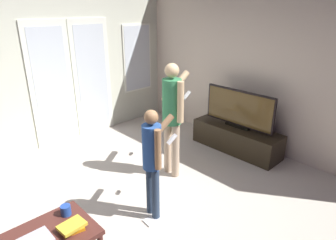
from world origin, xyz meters
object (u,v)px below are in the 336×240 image
object	(u,v)px
loose_keyboard	(162,215)
cup_near_edge	(66,210)
flat_screen_tv	(239,109)
book_stack	(72,227)
person_adult	(173,111)
person_child	(153,155)
tv_stand	(236,138)

from	to	relation	value
loose_keyboard	cup_near_edge	distance (m)	1.14
flat_screen_tv	book_stack	bearing A→B (deg)	-172.16
person_adult	person_child	size ratio (longest dim) A/B	1.24
tv_stand	person_adult	xyz separation A→B (m)	(-1.27, 0.21, 0.74)
person_adult	book_stack	world-z (taller)	person_adult
flat_screen_tv	person_adult	distance (m)	1.30
flat_screen_tv	loose_keyboard	distance (m)	2.15
flat_screen_tv	cup_near_edge	size ratio (longest dim) A/B	12.73
tv_stand	book_stack	distance (m)	3.10
person_adult	cup_near_edge	distance (m)	1.83
flat_screen_tv	person_adult	xyz separation A→B (m)	(-1.26, 0.21, 0.23)
loose_keyboard	book_stack	xyz separation A→B (m)	(-1.05, -0.05, 0.51)
tv_stand	flat_screen_tv	distance (m)	0.51
flat_screen_tv	loose_keyboard	world-z (taller)	flat_screen_tv
person_child	cup_near_edge	bearing A→B (deg)	175.01
person_adult	person_child	world-z (taller)	person_adult
book_stack	cup_near_edge	bearing A→B (deg)	76.75
tv_stand	person_child	xyz separation A→B (m)	(-2.05, -0.29, 0.56)
flat_screen_tv	cup_near_edge	world-z (taller)	flat_screen_tv
flat_screen_tv	person_child	distance (m)	2.07
loose_keyboard	person_adult	bearing A→B (deg)	38.09
person_adult	cup_near_edge	bearing A→B (deg)	-166.57
tv_stand	loose_keyboard	distance (m)	2.05
flat_screen_tv	person_adult	size ratio (longest dim) A/B	0.77
flat_screen_tv	tv_stand	bearing A→B (deg)	-65.47
flat_screen_tv	book_stack	distance (m)	3.09
person_adult	cup_near_edge	xyz separation A→B (m)	(-1.74, -0.42, -0.40)
tv_stand	book_stack	xyz separation A→B (m)	(-3.05, -0.42, 0.32)
person_child	book_stack	distance (m)	1.04
person_child	book_stack	size ratio (longest dim) A/B	5.74
tv_stand	person_adult	bearing A→B (deg)	170.53
flat_screen_tv	person_adult	world-z (taller)	person_adult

